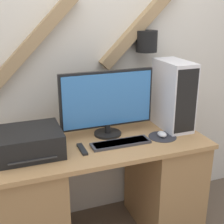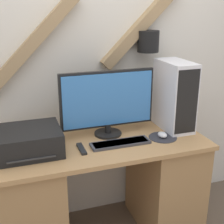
% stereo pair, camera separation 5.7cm
% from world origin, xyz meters
% --- Properties ---
extents(wall_back, '(6.40, 0.21, 2.70)m').
position_xyz_m(wall_back, '(0.00, 0.71, 1.35)').
color(wall_back, silver).
rests_on(wall_back, ground_plane).
extents(desk, '(1.41, 0.66, 0.79)m').
position_xyz_m(desk, '(0.00, 0.33, 0.41)').
color(desk, tan).
rests_on(desk, ground_plane).
extents(monitor, '(0.66, 0.19, 0.46)m').
position_xyz_m(monitor, '(0.07, 0.42, 1.04)').
color(monitor, black).
rests_on(monitor, desk).
extents(keyboard, '(0.40, 0.11, 0.02)m').
position_xyz_m(keyboard, '(0.10, 0.23, 0.80)').
color(keyboard, '#3D3D42').
rests_on(keyboard, desk).
extents(mousepad, '(0.20, 0.20, 0.00)m').
position_xyz_m(mousepad, '(0.42, 0.24, 0.80)').
color(mousepad, '#2D2D33').
rests_on(mousepad, desk).
extents(mouse, '(0.06, 0.08, 0.04)m').
position_xyz_m(mouse, '(0.41, 0.24, 0.82)').
color(mouse, silver).
rests_on(mouse, mousepad).
extents(computer_tower, '(0.18, 0.35, 0.50)m').
position_xyz_m(computer_tower, '(0.57, 0.39, 1.04)').
color(computer_tower, white).
rests_on(computer_tower, desk).
extents(printer, '(0.40, 0.35, 0.15)m').
position_xyz_m(printer, '(-0.48, 0.31, 0.87)').
color(printer, black).
rests_on(printer, desk).
extents(remote_control, '(0.03, 0.16, 0.02)m').
position_xyz_m(remote_control, '(-0.16, 0.24, 0.80)').
color(remote_control, black).
rests_on(remote_control, desk).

